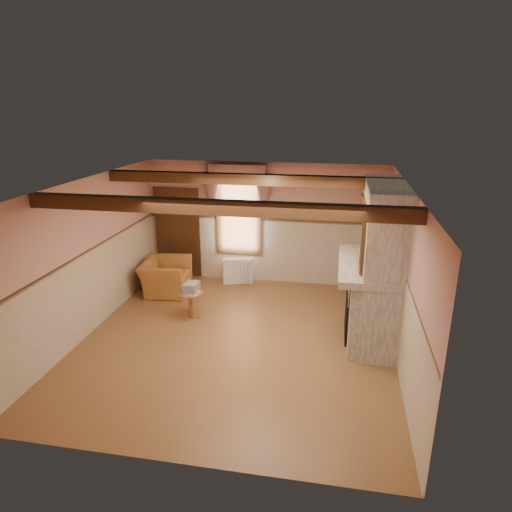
% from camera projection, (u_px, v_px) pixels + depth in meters
% --- Properties ---
extents(floor, '(5.50, 6.00, 0.01)m').
position_uv_depth(floor, '(237.00, 340.00, 8.18)').
color(floor, brown).
rests_on(floor, ground).
extents(ceiling, '(5.50, 6.00, 0.01)m').
position_uv_depth(ceiling, '(234.00, 185.00, 7.28)').
color(ceiling, silver).
rests_on(ceiling, wall_back).
extents(wall_back, '(5.50, 0.02, 2.80)m').
position_uv_depth(wall_back, '(265.00, 223.00, 10.53)').
color(wall_back, tan).
rests_on(wall_back, floor).
extents(wall_front, '(5.50, 0.02, 2.80)m').
position_uv_depth(wall_front, '(174.00, 361.00, 4.94)').
color(wall_front, tan).
rests_on(wall_front, floor).
extents(wall_left, '(0.02, 6.00, 2.80)m').
position_uv_depth(wall_left, '(87.00, 258.00, 8.21)').
color(wall_left, tan).
rests_on(wall_left, floor).
extents(wall_right, '(0.02, 6.00, 2.80)m').
position_uv_depth(wall_right, '(404.00, 278.00, 7.26)').
color(wall_right, tan).
rests_on(wall_right, floor).
extents(wainscot, '(5.50, 6.00, 1.50)m').
position_uv_depth(wainscot, '(236.00, 302.00, 7.94)').
color(wainscot, beige).
rests_on(wainscot, floor).
extents(chair_rail, '(5.50, 6.00, 0.08)m').
position_uv_depth(chair_rail, '(236.00, 262.00, 7.70)').
color(chair_rail, black).
rests_on(chair_rail, wainscot).
extents(firebox, '(0.20, 0.95, 0.90)m').
position_uv_depth(firebox, '(351.00, 312.00, 8.25)').
color(firebox, black).
rests_on(firebox, floor).
extents(armchair, '(1.09, 1.22, 0.73)m').
position_uv_depth(armchair, '(166.00, 276.00, 10.18)').
color(armchair, '#9E662D').
rests_on(armchair, floor).
extents(side_table, '(0.64, 0.64, 0.55)m').
position_uv_depth(side_table, '(191.00, 305.00, 8.96)').
color(side_table, brown).
rests_on(side_table, floor).
extents(book_stack, '(0.27, 0.33, 0.20)m').
position_uv_depth(book_stack, '(191.00, 288.00, 8.82)').
color(book_stack, '#B7AD8C').
rests_on(book_stack, side_table).
extents(radiator, '(0.72, 0.38, 0.60)m').
position_uv_depth(radiator, '(238.00, 271.00, 10.70)').
color(radiator, white).
rests_on(radiator, floor).
extents(bowl, '(0.36, 0.36, 0.09)m').
position_uv_depth(bowl, '(369.00, 258.00, 8.01)').
color(bowl, brown).
rests_on(bowl, mantel).
extents(mantel_clock, '(0.14, 0.24, 0.20)m').
position_uv_depth(mantel_clock, '(368.00, 246.00, 8.46)').
color(mantel_clock, black).
rests_on(mantel_clock, mantel).
extents(oil_lamp, '(0.11, 0.11, 0.28)m').
position_uv_depth(oil_lamp, '(370.00, 251.00, 8.04)').
color(oil_lamp, gold).
rests_on(oil_lamp, mantel).
extents(candle_red, '(0.06, 0.06, 0.16)m').
position_uv_depth(candle_red, '(373.00, 274.00, 7.13)').
color(candle_red, '#AD1715').
rests_on(candle_red, mantel).
extents(jar_yellow, '(0.06, 0.06, 0.12)m').
position_uv_depth(jar_yellow, '(371.00, 267.00, 7.50)').
color(jar_yellow, gold).
rests_on(jar_yellow, mantel).
extents(fireplace, '(0.85, 2.00, 2.80)m').
position_uv_depth(fireplace, '(380.00, 264.00, 7.88)').
color(fireplace, gray).
rests_on(fireplace, floor).
extents(mantel, '(1.05, 2.05, 0.12)m').
position_uv_depth(mantel, '(369.00, 266.00, 7.92)').
color(mantel, gray).
rests_on(mantel, fireplace).
extents(overmantel_mirror, '(0.06, 1.44, 1.04)m').
position_uv_depth(overmantel_mirror, '(361.00, 231.00, 7.76)').
color(overmantel_mirror, silver).
rests_on(overmantel_mirror, fireplace).
extents(door, '(1.10, 0.10, 2.10)m').
position_uv_depth(door, '(178.00, 234.00, 10.94)').
color(door, black).
rests_on(door, floor).
extents(window, '(1.06, 0.08, 2.02)m').
position_uv_depth(window, '(239.00, 212.00, 10.52)').
color(window, white).
rests_on(window, wall_back).
extents(window_drapes, '(1.30, 0.14, 1.40)m').
position_uv_depth(window_drapes, '(238.00, 187.00, 10.25)').
color(window_drapes, gray).
rests_on(window_drapes, wall_back).
extents(ceiling_beam_front, '(5.50, 0.18, 0.20)m').
position_uv_depth(ceiling_beam_front, '(215.00, 207.00, 6.20)').
color(ceiling_beam_front, black).
rests_on(ceiling_beam_front, ceiling).
extents(ceiling_beam_back, '(5.50, 0.18, 0.20)m').
position_uv_depth(ceiling_beam_back, '(249.00, 179.00, 8.43)').
color(ceiling_beam_back, black).
rests_on(ceiling_beam_back, ceiling).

